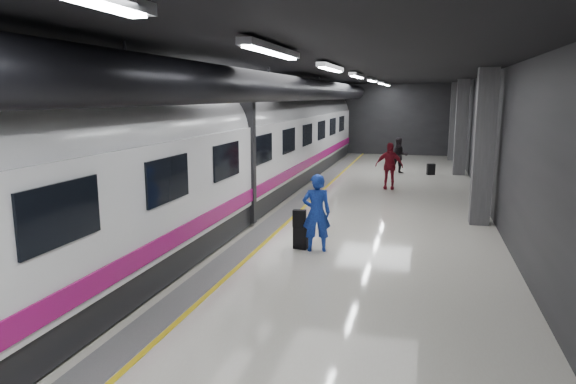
% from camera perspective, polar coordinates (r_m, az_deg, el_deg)
% --- Properties ---
extents(ground, '(40.00, 40.00, 0.00)m').
position_cam_1_polar(ground, '(14.47, 2.89, -4.25)').
color(ground, silver).
rests_on(ground, ground).
extents(platform_hall, '(10.02, 40.02, 4.51)m').
position_cam_1_polar(platform_hall, '(14.99, 2.70, 9.95)').
color(platform_hall, black).
rests_on(platform_hall, ground).
extents(train, '(3.05, 38.00, 4.05)m').
position_cam_1_polar(train, '(15.09, -9.22, 4.24)').
color(train, black).
rests_on(train, ground).
extents(traveler_main, '(0.79, 0.63, 1.89)m').
position_cam_1_polar(traveler_main, '(12.36, 3.19, -2.32)').
color(traveler_main, blue).
rests_on(traveler_main, ground).
extents(suitcase_main, '(0.37, 0.27, 0.56)m').
position_cam_1_polar(suitcase_main, '(12.68, 1.44, -5.09)').
color(suitcase_main, black).
rests_on(suitcase_main, ground).
extents(shoulder_bag, '(0.33, 0.19, 0.42)m').
position_cam_1_polar(shoulder_bag, '(12.52, 1.28, -2.96)').
color(shoulder_bag, black).
rests_on(shoulder_bag, suitcase_main).
extents(traveler_far_a, '(0.97, 0.83, 1.74)m').
position_cam_1_polar(traveler_far_a, '(25.51, 12.26, 3.98)').
color(traveler_far_a, black).
rests_on(traveler_far_a, ground).
extents(traveler_far_b, '(1.10, 0.47, 1.88)m').
position_cam_1_polar(traveler_far_b, '(21.13, 11.17, 2.87)').
color(traveler_far_b, maroon).
rests_on(traveler_far_b, ground).
extents(suitcase_far, '(0.42, 0.34, 0.53)m').
position_cam_1_polar(suitcase_far, '(25.47, 15.59, 2.44)').
color(suitcase_far, black).
rests_on(suitcase_far, ground).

